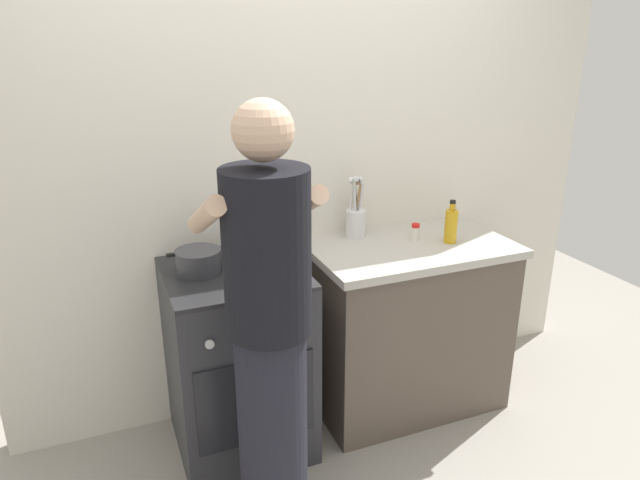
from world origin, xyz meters
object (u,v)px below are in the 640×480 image
mixing_bowl (260,252)px  utensil_crock (356,217)px  person (269,339)px  spice_bottle (415,232)px  stove_range (238,360)px  oil_bottle (451,225)px  pot (198,261)px

mixing_bowl → utensil_crock: size_ratio=0.91×
mixing_bowl → person: bearing=-103.9°
spice_bottle → person: person is taller
stove_range → person: 0.70m
utensil_crock → stove_range: bearing=-163.1°
utensil_crock → mixing_bowl: bearing=-163.9°
spice_bottle → oil_bottle: bearing=-33.3°
stove_range → mixing_bowl: 0.52m
mixing_bowl → oil_bottle: 0.96m
oil_bottle → person: person is taller
spice_bottle → mixing_bowl: bearing=179.9°
pot → spice_bottle: 1.09m
oil_bottle → utensil_crock: bearing=147.4°
mixing_bowl → oil_bottle: bearing=-5.8°
utensil_crock → pot: bearing=-168.7°
stove_range → utensil_crock: utensil_crock is taller
mixing_bowl → person: 0.64m
utensil_crock → oil_bottle: (0.40, -0.26, -0.02)m
mixing_bowl → stove_range: bearing=-160.0°
person → oil_bottle: bearing=25.1°
utensil_crock → person: person is taller
utensil_crock → person: bearing=-132.4°
stove_range → oil_bottle: 1.22m
stove_range → oil_bottle: bearing=-2.4°
stove_range → utensil_crock: bearing=16.9°
stove_range → person: size_ratio=0.53×
stove_range → utensil_crock: 0.91m
pot → person: bearing=-78.0°
mixing_bowl → person: person is taller
spice_bottle → oil_bottle: oil_bottle is taller
stove_range → spice_bottle: (0.95, 0.05, 0.49)m
pot → spice_bottle: size_ratio=3.09×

